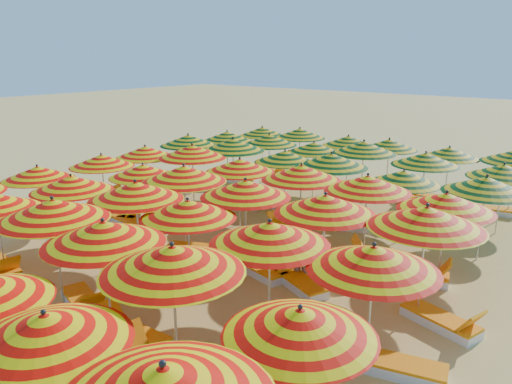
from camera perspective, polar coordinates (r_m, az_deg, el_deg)
ground at (r=15.50m, az=-1.15°, el=-6.10°), size 120.00×120.00×0.00m
umbrella_4 at (r=7.47m, az=-22.92°, el=-14.24°), size 2.67×2.67×2.46m
umbrella_8 at (r=12.11m, az=-22.18°, el=-1.87°), size 3.01×3.01×2.65m
umbrella_9 at (r=10.37m, az=-17.03°, el=-4.49°), size 2.76×2.76×2.60m
umbrella_10 at (r=8.64m, az=-9.53°, el=-7.61°), size 2.67×2.67×2.67m
umbrella_11 at (r=7.23m, az=5.03°, el=-14.67°), size 2.92×2.92×2.37m
umbrella_12 at (r=17.17m, az=-23.68°, el=2.00°), size 2.86×2.86×2.37m
umbrella_13 at (r=15.11m, az=-20.35°, el=0.91°), size 2.64×2.64×2.45m
umbrella_14 at (r=13.19m, az=-13.59°, el=0.11°), size 3.14×3.14×2.62m
umbrella_15 at (r=11.93m, az=-7.80°, el=-1.96°), size 2.75×2.75×2.45m
umbrella_16 at (r=9.93m, az=1.57°, el=-4.75°), size 2.77×2.77×2.58m
umbrella_17 at (r=9.12m, az=13.27°, el=-7.38°), size 3.15×3.15×2.54m
umbrella_18 at (r=18.31m, az=-17.24°, el=3.43°), size 2.97×2.97×2.38m
umbrella_19 at (r=16.51m, az=-12.78°, el=2.36°), size 2.93×2.93×2.34m
umbrella_20 at (r=14.73m, az=-8.24°, el=2.07°), size 3.17×3.17×2.64m
umbrella_21 at (r=13.20m, az=-1.22°, el=0.38°), size 2.95×2.95×2.57m
umbrella_22 at (r=11.91m, az=7.91°, el=-1.41°), size 2.60×2.60×2.59m
umbrella_23 at (r=11.25m, az=18.91°, el=-2.77°), size 2.89×2.89×2.67m
umbrella_24 at (r=19.47m, az=-12.54°, el=4.50°), size 2.45×2.45×2.40m
umbrella_25 at (r=18.11m, az=-7.30°, el=4.61°), size 2.77×2.77×2.63m
umbrella_26 at (r=16.52m, az=-1.86°, el=3.04°), size 2.59×2.59×2.44m
umbrella_27 at (r=15.07m, az=5.19°, el=2.20°), size 3.20×3.20×2.56m
umbrella_28 at (r=14.13m, az=12.63°, el=0.95°), size 2.73×2.73×2.55m
umbrella_29 at (r=13.10m, az=20.90°, el=-1.07°), size 2.41×2.41×2.50m
umbrella_30 at (r=21.13m, az=-7.76°, el=5.88°), size 2.91×2.91×2.52m
umbrella_31 at (r=19.27m, az=-2.65°, el=5.41°), size 3.04×3.04×2.65m
umbrella_32 at (r=18.22m, az=3.33°, el=4.07°), size 2.88×2.88×2.38m
umbrella_33 at (r=16.81m, az=8.61°, el=3.60°), size 3.09×3.09×2.60m
umbrella_34 at (r=15.80m, az=16.52°, el=1.62°), size 2.71×2.71×2.37m
umbrella_35 at (r=15.17m, az=24.82°, el=0.74°), size 2.66×2.66×2.52m
umbrella_36 at (r=22.76m, az=-3.32°, el=6.38°), size 2.70×2.70×2.39m
umbrella_37 at (r=21.17m, az=1.52°, el=5.99°), size 3.01×3.01×2.50m
umbrella_38 at (r=20.34m, az=6.63°, el=5.09°), size 2.92×2.92×2.34m
umbrella_39 at (r=19.19m, az=12.21°, el=4.99°), size 3.04×3.04×2.63m
umbrella_40 at (r=18.30m, az=18.80°, el=3.58°), size 2.73×2.73×2.48m
umbrella_41 at (r=17.73m, az=26.44°, el=2.16°), size 2.55×2.55×2.40m
umbrella_42 at (r=24.33m, az=0.72°, el=6.94°), size 2.89×2.89×2.36m
umbrella_43 at (r=23.10m, az=5.03°, el=6.71°), size 2.68×2.68×2.49m
umbrella_44 at (r=22.05m, az=10.50°, el=5.77°), size 2.69×2.69×2.35m
umbrella_45 at (r=21.07m, az=14.97°, el=5.27°), size 2.33×2.33×2.44m
umbrella_46 at (r=20.33m, az=21.22°, el=4.21°), size 2.62×2.62×2.37m
lounger_1 at (r=15.22m, az=-27.07°, el=-7.71°), size 1.80×0.85×0.69m
lounger_2 at (r=12.50m, az=-19.10°, el=-11.83°), size 1.83×1.05×0.69m
lounger_3 at (r=10.95m, az=-14.09°, el=-15.52°), size 1.77×0.71×0.69m
lounger_4 at (r=9.99m, az=-12.27°, el=-18.72°), size 1.81×0.90×0.69m
lounger_6 at (r=13.34m, az=-12.19°, el=-9.49°), size 1.82×1.26×0.69m
lounger_7 at (r=10.10m, az=15.74°, el=-18.57°), size 1.82×0.99×0.69m
lounger_8 at (r=18.32m, az=-15.67°, el=-2.73°), size 1.82×1.23×0.69m
lounger_9 at (r=17.38m, az=-13.58°, el=-3.58°), size 1.77×0.71×0.69m
lounger_10 at (r=14.88m, az=-6.73°, el=-6.53°), size 1.82×1.26×0.69m
lounger_11 at (r=13.55m, az=0.27°, el=-8.70°), size 1.82×0.94×0.69m
lounger_12 at (r=12.86m, az=4.92°, el=-10.17°), size 1.82×1.20×0.69m
lounger_13 at (r=11.81m, az=20.49°, el=-13.65°), size 1.83×1.04×0.69m
lounger_14 at (r=20.22m, az=-13.86°, el=-0.89°), size 1.83×1.10×0.69m
lounger_15 at (r=16.15m, az=3.63°, el=-4.64°), size 1.83×1.16×0.69m
lounger_16 at (r=14.67m, az=14.07°, el=-7.25°), size 1.83×1.08×0.69m
lounger_17 at (r=13.78m, az=17.83°, el=-9.08°), size 1.83×1.04×0.69m
lounger_18 at (r=21.81m, az=-8.82°, el=0.58°), size 1.82×1.22×0.69m
lounger_19 at (r=19.36m, az=-1.70°, el=-1.16°), size 1.77×0.69×0.69m
lounger_20 at (r=19.18m, az=2.09°, el=-1.33°), size 1.74×0.60×0.69m
lounger_21 at (r=17.13m, az=9.75°, el=-3.65°), size 1.83×1.16×0.69m
lounger_22 at (r=22.89m, az=-1.86°, el=1.47°), size 1.82×0.99×0.69m
lounger_23 at (r=24.28m, az=1.72°, el=2.30°), size 1.80×0.86×0.69m
lounger_24 at (r=22.23m, az=11.68°, el=0.73°), size 1.82×1.00×0.69m
lounger_25 at (r=21.08m, az=15.83°, el=-0.36°), size 1.82×1.18×0.69m
lounger_26 at (r=21.15m, az=19.36°, el=-0.61°), size 1.77×0.70×0.69m
lounger_27 at (r=20.33m, az=25.07°, el=-1.85°), size 1.82×0.97×0.69m
beachgoer_a at (r=13.05m, az=5.15°, el=-7.27°), size 0.59×0.54×1.34m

